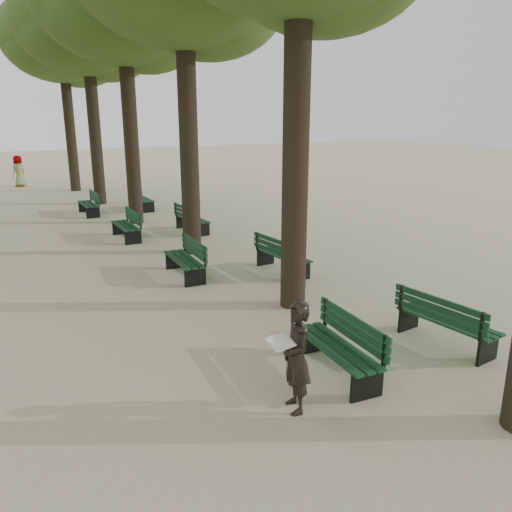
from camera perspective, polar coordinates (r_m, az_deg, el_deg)
ground at (r=7.56m, az=8.34°, el=-14.76°), size 120.00×120.00×0.00m
tree_central_4 at (r=23.97m, az=-18.90°, el=24.05°), size 6.00×6.00×9.95m
tree_central_5 at (r=28.79m, az=-21.37°, el=22.26°), size 6.00×6.00×9.95m
bench_left_0 at (r=7.83m, az=9.16°, el=-11.39°), size 0.81×1.86×0.92m
bench_left_1 at (r=12.37m, az=-8.16°, el=-1.15°), size 0.75×1.85×0.92m
bench_left_2 at (r=16.61m, az=-14.62°, el=2.80°), size 0.65×1.82×0.92m
bench_left_3 at (r=21.24m, az=-18.58°, el=5.20°), size 0.65×1.82×0.92m
bench_right_0 at (r=9.24m, az=20.86°, el=-7.92°), size 0.66×1.83×0.92m
bench_right_1 at (r=12.63m, az=3.05°, el=-0.66°), size 0.59×1.81×0.92m
bench_right_2 at (r=17.26m, az=-7.28°, el=3.65°), size 0.58×1.80×0.92m
bench_right_3 at (r=21.86m, az=-12.79°, el=5.89°), size 0.68×1.83×0.92m
man_with_map at (r=6.67m, az=4.63°, el=-11.47°), size 0.67×0.67×1.53m
pedestrian_d at (r=31.57m, az=-25.46°, el=8.75°), size 0.87×0.82×1.74m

